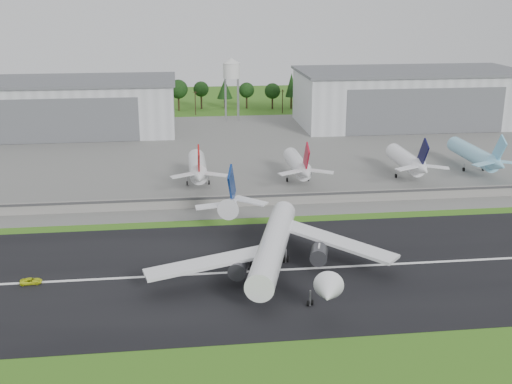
{
  "coord_description": "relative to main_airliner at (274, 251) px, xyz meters",
  "views": [
    {
      "loc": [
        -30.7,
        -119.07,
        59.31
      ],
      "look_at": [
        -11.17,
        40.0,
        9.0
      ],
      "focal_mm": 45.0,
      "sensor_mm": 36.0,
      "label": 1
    }
  ],
  "objects": [
    {
      "name": "blast_fence",
      "position": [
        10.92,
        45.41,
        -3.09
      ],
      "size": [
        240.0,
        0.61,
        3.5
      ],
      "color": "gray",
      "rests_on": "ground"
    },
    {
      "name": "treeline",
      "position": [
        10.92,
        205.42,
        -4.89
      ],
      "size": [
        320.0,
        16.0,
        22.0
      ],
      "primitive_type": null,
      "color": "black",
      "rests_on": "ground"
    },
    {
      "name": "hangar_east",
      "position": [
        85.92,
        155.34,
        7.73
      ],
      "size": [
        102.0,
        47.0,
        25.2
      ],
      "color": "silver",
      "rests_on": "ground"
    },
    {
      "name": "main_airliner",
      "position": [
        0.0,
        0.0,
        0.0
      ],
      "size": [
        55.23,
        58.38,
        18.17
      ],
      "rotation": [
        0.0,
        0.0,
        2.87
      ],
      "color": "white",
      "rests_on": "runway"
    },
    {
      "name": "utility_poles",
      "position": [
        10.92,
        190.42,
        -4.89
      ],
      "size": [
        230.0,
        3.0,
        12.0
      ],
      "primitive_type": null,
      "color": "black",
      "rests_on": "ground"
    },
    {
      "name": "hangar_west",
      "position": [
        -69.08,
        155.34,
        6.74
      ],
      "size": [
        97.0,
        44.0,
        23.2
      ],
      "color": "silver",
      "rests_on": "ground"
    },
    {
      "name": "runway",
      "position": [
        10.92,
        0.42,
        -4.84
      ],
      "size": [
        320.0,
        60.0,
        0.1
      ],
      "primitive_type": "cube",
      "color": "black",
      "rests_on": "ground"
    },
    {
      "name": "ground_vehicle",
      "position": [
        -52.02,
        -0.1,
        -4.16
      ],
      "size": [
        4.7,
        2.49,
        1.26
      ],
      "primitive_type": "imported",
      "rotation": [
        0.0,
        0.0,
        1.66
      ],
      "color": "yellow",
      "rests_on": "runway"
    },
    {
      "name": "runway_centerline",
      "position": [
        10.92,
        0.42,
        -4.78
      ],
      "size": [
        220.0,
        1.0,
        0.02
      ],
      "primitive_type": "cube",
      "color": "white",
      "rests_on": "runway"
    },
    {
      "name": "water_tower",
      "position": [
        5.92,
        175.42,
        19.66
      ],
      "size": [
        8.4,
        8.4,
        29.4
      ],
      "color": "#99999E",
      "rests_on": "ground"
    },
    {
      "name": "apron",
      "position": [
        10.92,
        110.42,
        -4.84
      ],
      "size": [
        320.0,
        150.0,
        0.1
      ],
      "primitive_type": "cube",
      "color": "slate",
      "rests_on": "ground"
    },
    {
      "name": "parked_jet_skyblue",
      "position": [
        80.49,
        71.97,
        1.13
      ],
      "size": [
        7.36,
        37.29,
        16.57
      ],
      "color": "#88CDEB",
      "rests_on": "ground"
    },
    {
      "name": "parked_jet_red_b",
      "position": [
        18.11,
        66.93,
        0.99
      ],
      "size": [
        7.36,
        31.29,
        16.36
      ],
      "color": "silver",
      "rests_on": "ground"
    },
    {
      "name": "ground",
      "position": [
        10.92,
        -9.58,
        -4.89
      ],
      "size": [
        600.0,
        600.0,
        0.0
      ],
      "primitive_type": "plane",
      "color": "#256217",
      "rests_on": "ground"
    },
    {
      "name": "parked_jet_navy",
      "position": [
        54.69,
        66.97,
        1.18
      ],
      "size": [
        7.36,
        31.29,
        16.57
      ],
      "color": "white",
      "rests_on": "ground"
    },
    {
      "name": "parked_jet_red_a",
      "position": [
        -14.27,
        66.97,
        1.17
      ],
      "size": [
        7.36,
        31.29,
        16.57
      ],
      "color": "silver",
      "rests_on": "ground"
    }
  ]
}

